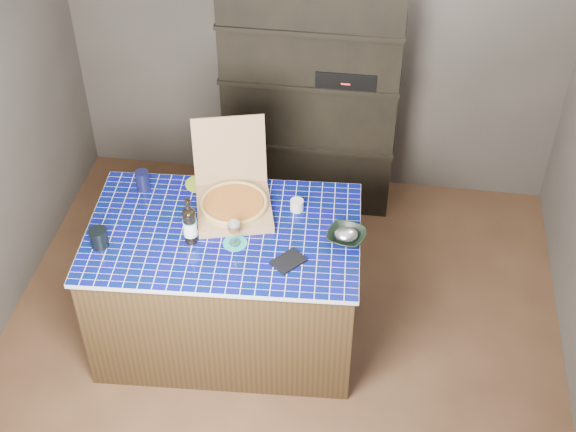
% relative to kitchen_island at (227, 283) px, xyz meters
% --- Properties ---
extents(room, '(3.50, 3.50, 3.50)m').
position_rel_kitchen_island_xyz_m(room, '(0.32, -0.08, 0.82)').
color(room, brown).
rests_on(room, ground).
extents(shelving_unit, '(1.20, 0.41, 1.80)m').
position_rel_kitchen_island_xyz_m(shelving_unit, '(0.33, 1.45, 0.48)').
color(shelving_unit, black).
rests_on(shelving_unit, floor).
extents(kitchen_island, '(1.61, 1.08, 0.85)m').
position_rel_kitchen_island_xyz_m(kitchen_island, '(0.00, 0.00, 0.00)').
color(kitchen_island, '#402C19').
rests_on(kitchen_island, floor).
extents(pizza_box, '(0.54, 0.61, 0.46)m').
position_rel_kitchen_island_xyz_m(pizza_box, '(0.02, 0.20, 0.49)').
color(pizza_box, '#97694E').
rests_on(pizza_box, kitchen_island).
extents(mead_bottle, '(0.08, 0.08, 0.30)m').
position_rel_kitchen_island_xyz_m(mead_bottle, '(-0.16, -0.11, 0.54)').
color(mead_bottle, black).
rests_on(mead_bottle, kitchen_island).
extents(teal_trivet, '(0.14, 0.14, 0.01)m').
position_rel_kitchen_island_xyz_m(teal_trivet, '(0.09, -0.09, 0.43)').
color(teal_trivet, teal).
rests_on(teal_trivet, kitchen_island).
extents(wine_glass, '(0.08, 0.08, 0.17)m').
position_rel_kitchen_island_xyz_m(wine_glass, '(0.09, -0.09, 0.54)').
color(wine_glass, white).
rests_on(wine_glass, teal_trivet).
extents(tumbler, '(0.10, 0.10, 0.11)m').
position_rel_kitchen_island_xyz_m(tumbler, '(-0.65, -0.22, 0.48)').
color(tumbler, black).
rests_on(tumbler, kitchen_island).
extents(dvd_case, '(0.21, 0.21, 0.01)m').
position_rel_kitchen_island_xyz_m(dvd_case, '(0.40, -0.20, 0.43)').
color(dvd_case, black).
rests_on(dvd_case, kitchen_island).
extents(bowl, '(0.25, 0.25, 0.05)m').
position_rel_kitchen_island_xyz_m(bowl, '(0.69, 0.03, 0.45)').
color(bowl, black).
rests_on(bowl, kitchen_island).
extents(foil_contents, '(0.13, 0.11, 0.06)m').
position_rel_kitchen_island_xyz_m(foil_contents, '(0.69, 0.03, 0.46)').
color(foil_contents, silver).
rests_on(foil_contents, bowl).
extents(white_jar, '(0.08, 0.08, 0.07)m').
position_rel_kitchen_island_xyz_m(white_jar, '(0.39, 0.24, 0.46)').
color(white_jar, silver).
rests_on(white_jar, kitchen_island).
extents(navy_cup, '(0.08, 0.08, 0.13)m').
position_rel_kitchen_island_xyz_m(navy_cup, '(-0.55, 0.30, 0.49)').
color(navy_cup, black).
rests_on(navy_cup, kitchen_island).
extents(green_trivet, '(0.17, 0.17, 0.01)m').
position_rel_kitchen_island_xyz_m(green_trivet, '(-0.23, 0.40, 0.43)').
color(green_trivet, '#87AE25').
rests_on(green_trivet, kitchen_island).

